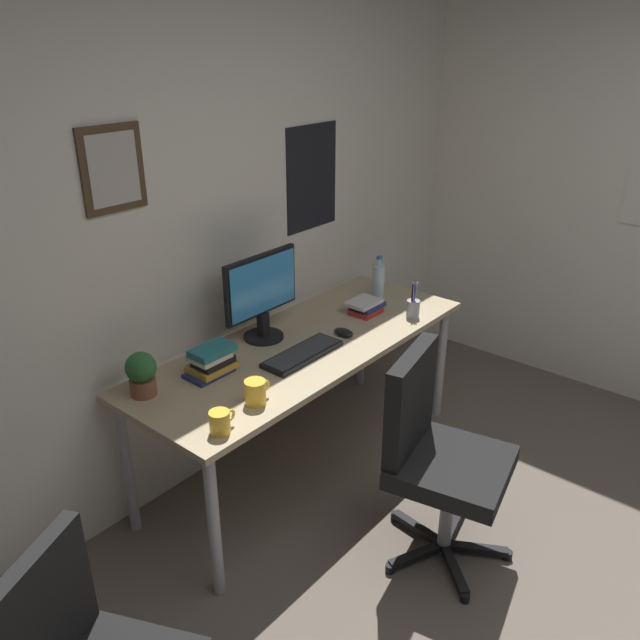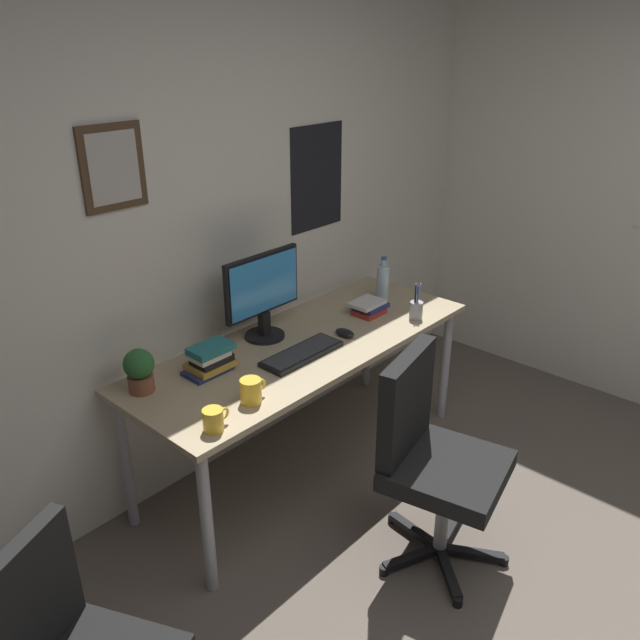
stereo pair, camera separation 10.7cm
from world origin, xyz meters
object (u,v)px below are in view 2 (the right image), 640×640
pen_cup (416,309)px  book_stack_left (369,307)px  computer_mouse (345,333)px  potted_plant (139,369)px  coffee_mug_near (214,420)px  office_chair (431,451)px  monitor (263,292)px  book_stack_right (210,359)px  coffee_mug_far (251,391)px  water_bottle (383,282)px  keyboard (302,353)px

pen_cup → book_stack_left: (-0.11, 0.23, -0.02)m
computer_mouse → potted_plant: potted_plant is taller
pen_cup → book_stack_left: size_ratio=1.02×
computer_mouse → coffee_mug_near: coffee_mug_near is taller
potted_plant → book_stack_left: size_ratio=0.99×
office_chair → pen_cup: office_chair is taller
monitor → pen_cup: monitor is taller
potted_plant → book_stack_right: size_ratio=0.88×
coffee_mug_far → potted_plant: size_ratio=0.65×
water_bottle → keyboard: bearing=-170.2°
monitor → computer_mouse: bearing=-46.9°
keyboard → coffee_mug_near: coffee_mug_near is taller
keyboard → book_stack_left: (0.61, 0.08, 0.02)m
office_chair → pen_cup: 0.94m
computer_mouse → coffee_mug_far: (-0.73, -0.11, 0.03)m
monitor → computer_mouse: size_ratio=4.18×
potted_plant → book_stack_left: (1.29, -0.21, -0.07)m
coffee_mug_near → office_chair: bearing=-39.1°
keyboard → book_stack_right: 0.44m
office_chair → keyboard: office_chair is taller
monitor → computer_mouse: (0.28, -0.29, -0.22)m
computer_mouse → coffee_mug_far: bearing=-171.2°
coffee_mug_near → potted_plant: size_ratio=0.61×
computer_mouse → pen_cup: bearing=-18.8°
keyboard → pen_cup: bearing=-12.1°
pen_cup → potted_plant: bearing=162.6°
coffee_mug_near → pen_cup: size_ratio=0.59×
water_bottle → coffee_mug_far: water_bottle is taller
coffee_mug_near → book_stack_right: book_stack_right is taller
potted_plant → book_stack_left: bearing=-9.2°
pen_cup → water_bottle: bearing=71.9°
book_stack_left → book_stack_right: bearing=172.8°
book_stack_left → potted_plant: bearing=170.8°
monitor → keyboard: monitor is taller
keyboard → book_stack_right: size_ratio=1.94×
coffee_mug_near → potted_plant: bearing=92.7°
coffee_mug_far → coffee_mug_near: bearing=-169.1°
pen_cup → computer_mouse: bearing=161.2°
monitor → keyboard: bearing=-94.9°
coffee_mug_far → potted_plant: potted_plant is taller
potted_plant → book_stack_right: (0.30, -0.09, -0.04)m
monitor → potted_plant: monitor is taller
coffee_mug_far → office_chair: bearing=-53.2°
keyboard → office_chair: bearing=-88.9°
coffee_mug_far → book_stack_left: bearing=10.9°
coffee_mug_near → book_stack_left: coffee_mug_near is taller
office_chair → water_bottle: bearing=47.3°
keyboard → pen_cup: size_ratio=2.15×
potted_plant → pen_cup: pen_cup is taller
office_chair → book_stack_left: size_ratio=4.83×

